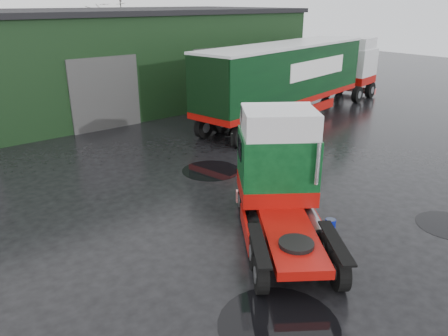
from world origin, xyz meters
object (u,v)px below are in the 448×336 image
Objects in this scene: wash_bucket at (330,224)px; tree_back_b at (111,36)px; hero_tractor at (287,187)px; warehouse at (64,61)px; lorry_right at (284,83)px.

tree_back_b reaches higher than wash_bucket.
wash_bucket is at bearing 29.19° from hero_tractor.
warehouse is 21.24m from hero_tractor.
hero_tractor is (-1.37, -21.16, -1.25)m from warehouse.
hero_tractor is 0.35× the size of lorry_right.
wash_bucket is at bearing -103.38° from tree_back_b.
warehouse is 14.24m from lorry_right.
lorry_right is 21.08m from tree_back_b.
tree_back_b is (9.37, 31.16, 1.84)m from hero_tractor.
hero_tractor is 2.60m from wash_bucket.
hero_tractor is at bearing -106.73° from tree_back_b.
tree_back_b reaches higher than lorry_right.
tree_back_b is at bearing 51.34° from warehouse.
tree_back_b is (7.46, 31.36, 3.59)m from wash_bucket.
warehouse is 5.28× the size of hero_tractor.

